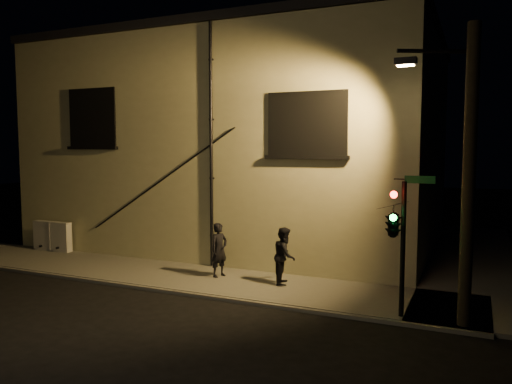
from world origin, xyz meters
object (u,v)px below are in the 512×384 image
at_px(pedestrian_a, 219,250).
at_px(streetlamp_pole, 464,170).
at_px(pedestrian_b, 285,256).
at_px(traffic_signal, 394,222).
at_px(utility_cabinet, 52,236).

height_order(pedestrian_a, streetlamp_pole, streetlamp_pole).
xyz_separation_m(pedestrian_b, traffic_signal, (3.45, -1.70, 1.46)).
relative_size(pedestrian_b, traffic_signal, 0.50).
distance_m(pedestrian_a, traffic_signal, 6.08).
bearing_deg(pedestrian_b, streetlamp_pole, -122.08).
xyz_separation_m(utility_cabinet, streetlamp_pole, (15.24, -2.39, 3.03)).
distance_m(pedestrian_a, streetlamp_pole, 7.85).
distance_m(utility_cabinet, traffic_signal, 14.06).
relative_size(utility_cabinet, pedestrian_a, 1.03).
distance_m(utility_cabinet, pedestrian_a, 8.10).
bearing_deg(pedestrian_b, utility_cabinet, 70.99).
height_order(utility_cabinet, traffic_signal, traffic_signal).
xyz_separation_m(pedestrian_b, streetlamp_pole, (4.97, -1.58, 2.75)).
height_order(traffic_signal, streetlamp_pole, streetlamp_pole).
relative_size(utility_cabinet, traffic_signal, 0.52).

